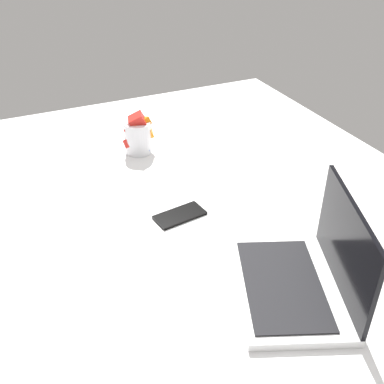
% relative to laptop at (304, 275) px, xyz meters
% --- Properties ---
extents(bed_mattress, '(1.80, 1.40, 0.18)m').
position_rel_laptop_xyz_m(bed_mattress, '(-0.37, -0.06, -0.13)').
color(bed_mattress, white).
rests_on(bed_mattress, ground).
extents(laptop, '(0.39, 0.34, 0.23)m').
position_rel_laptop_xyz_m(laptop, '(0.00, 0.00, 0.00)').
color(laptop, silver).
rests_on(laptop, bed_mattress).
extents(snack_cup, '(0.09, 0.11, 0.15)m').
position_rel_laptop_xyz_m(snack_cup, '(-0.78, -0.12, 0.02)').
color(snack_cup, silver).
rests_on(snack_cup, bed_mattress).
extents(cell_phone, '(0.09, 0.15, 0.01)m').
position_rel_laptop_xyz_m(cell_phone, '(-0.38, -0.14, -0.04)').
color(cell_phone, black).
rests_on(cell_phone, bed_mattress).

